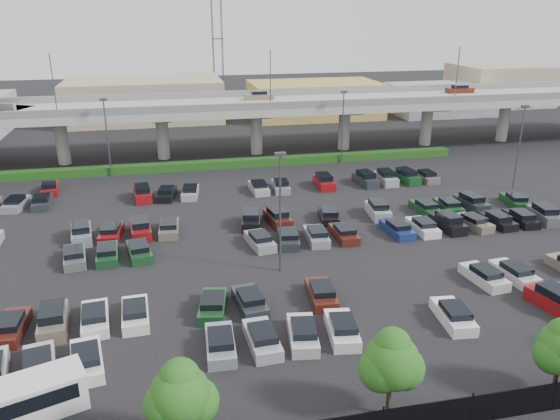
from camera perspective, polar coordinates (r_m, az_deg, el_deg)
ground at (r=53.74m, az=-1.79°, el=-2.61°), size 280.00×280.00×0.00m
overpass at (r=82.41m, az=-6.16°, el=10.40°), size 150.00×13.00×15.80m
hedge at (r=76.99m, az=-5.23°, el=4.85°), size 66.00×1.60×1.10m
tree_row at (r=29.74m, az=9.32°, el=-15.67°), size 65.07×3.66×5.94m
shuttle_bus at (r=33.87m, az=-25.69°, el=-17.49°), size 7.29×4.51×2.21m
parked_cars at (r=50.43m, az=-1.35°, el=-3.43°), size 63.03×41.63×1.67m
light_poles at (r=53.01m, az=-6.66°, el=4.09°), size 66.90×48.38×10.30m
distant_buildings at (r=113.87m, az=-1.39°, el=11.56°), size 138.00×24.00×9.00m
comm_tower at (r=123.53m, az=-6.58°, el=17.65°), size 2.40×2.40×30.00m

